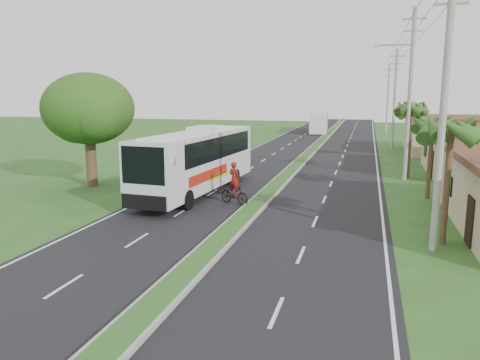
# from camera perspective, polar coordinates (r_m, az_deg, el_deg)

# --- Properties ---
(ground) EXTENTS (180.00, 180.00, 0.00)m
(ground) POSITION_cam_1_polar(r_m,az_deg,el_deg) (19.23, -3.07, -8.23)
(ground) COLOR #2B4E1C
(ground) RESTS_ON ground
(road_asphalt) EXTENTS (14.00, 160.00, 0.02)m
(road_asphalt) POSITION_cam_1_polar(r_m,az_deg,el_deg) (38.22, 6.37, 1.15)
(road_asphalt) COLOR black
(road_asphalt) RESTS_ON ground
(median_strip) EXTENTS (1.20, 160.00, 0.18)m
(median_strip) POSITION_cam_1_polar(r_m,az_deg,el_deg) (38.21, 6.37, 1.29)
(median_strip) COLOR gray
(median_strip) RESTS_ON ground
(lane_edge_left) EXTENTS (0.12, 160.00, 0.01)m
(lane_edge_left) POSITION_cam_1_polar(r_m,az_deg,el_deg) (39.79, -3.20, 1.55)
(lane_edge_left) COLOR silver
(lane_edge_left) RESTS_ON ground
(lane_edge_right) EXTENTS (0.12, 160.00, 0.01)m
(lane_edge_right) POSITION_cam_1_polar(r_m,az_deg,el_deg) (37.80, 16.45, 0.66)
(lane_edge_right) COLOR silver
(lane_edge_right) RESTS_ON ground
(shop_mid) EXTENTS (7.60, 10.60, 3.67)m
(shop_mid) POSITION_cam_1_polar(r_m,az_deg,el_deg) (40.36, 26.97, 3.22)
(shop_mid) COLOR tan
(shop_mid) RESTS_ON ground
(shop_far) EXTENTS (8.60, 11.60, 3.82)m
(shop_far) POSITION_cam_1_polar(r_m,az_deg,el_deg) (54.08, 24.05, 5.09)
(shop_far) COLOR tan
(shop_far) RESTS_ON ground
(palm_verge_a) EXTENTS (2.40, 2.40, 5.45)m
(palm_verge_a) POSITION_cam_1_polar(r_m,az_deg,el_deg) (20.59, 24.37, 5.58)
(palm_verge_a) COLOR #473321
(palm_verge_a) RESTS_ON ground
(palm_verge_b) EXTENTS (2.40, 2.40, 5.05)m
(palm_verge_b) POSITION_cam_1_polar(r_m,az_deg,el_deg) (29.56, 22.42, 6.19)
(palm_verge_b) COLOR #473321
(palm_verge_b) RESTS_ON ground
(palm_verge_c) EXTENTS (2.40, 2.40, 5.85)m
(palm_verge_c) POSITION_cam_1_polar(r_m,az_deg,el_deg) (36.42, 20.24, 8.20)
(palm_verge_c) COLOR #473321
(palm_verge_c) RESTS_ON ground
(palm_verge_d) EXTENTS (2.40, 2.40, 5.25)m
(palm_verge_d) POSITION_cam_1_polar(r_m,az_deg,el_deg) (45.45, 19.89, 7.83)
(palm_verge_d) COLOR #473321
(palm_verge_d) RESTS_ON ground
(shade_tree) EXTENTS (6.30, 6.00, 7.54)m
(shade_tree) POSITION_cam_1_polar(r_m,az_deg,el_deg) (32.65, -18.15, 7.97)
(shade_tree) COLOR #473321
(shade_tree) RESTS_ON ground
(utility_pole_a) EXTENTS (1.60, 0.28, 11.00)m
(utility_pole_a) POSITION_cam_1_polar(r_m,az_deg,el_deg) (19.48, 23.56, 8.17)
(utility_pole_a) COLOR gray
(utility_pole_a) RESTS_ON ground
(utility_pole_b) EXTENTS (3.20, 0.28, 12.00)m
(utility_pole_b) POSITION_cam_1_polar(r_m,az_deg,el_deg) (35.38, 19.95, 10.02)
(utility_pole_b) COLOR gray
(utility_pole_b) RESTS_ON ground
(utility_pole_c) EXTENTS (1.60, 0.28, 11.00)m
(utility_pole_c) POSITION_cam_1_polar(r_m,az_deg,el_deg) (55.35, 18.34, 9.45)
(utility_pole_c) COLOR gray
(utility_pole_c) RESTS_ON ground
(utility_pole_d) EXTENTS (1.60, 0.28, 10.50)m
(utility_pole_d) POSITION_cam_1_polar(r_m,az_deg,el_deg) (75.33, 17.57, 9.44)
(utility_pole_d) COLOR gray
(utility_pole_d) RESTS_ON ground
(coach_bus_main) EXTENTS (3.62, 12.95, 4.13)m
(coach_bus_main) POSITION_cam_1_polar(r_m,az_deg,el_deg) (29.10, -5.15, 2.75)
(coach_bus_main) COLOR silver
(coach_bus_main) RESTS_ON ground
(coach_bus_far) EXTENTS (3.29, 11.84, 3.41)m
(coach_bus_far) POSITION_cam_1_polar(r_m,az_deg,el_deg) (76.93, 9.65, 7.19)
(coach_bus_far) COLOR silver
(coach_bus_far) RESTS_ON ground
(motorcyclist) EXTENTS (2.01, 1.31, 2.43)m
(motorcyclist) POSITION_cam_1_polar(r_m,az_deg,el_deg) (26.29, -0.70, -1.14)
(motorcyclist) COLOR black
(motorcyclist) RESTS_ON ground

